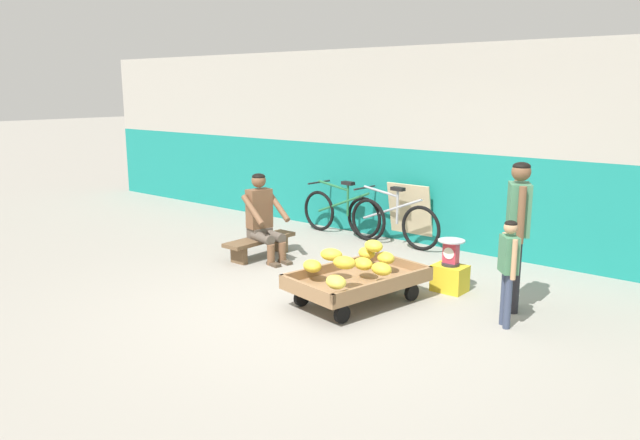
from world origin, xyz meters
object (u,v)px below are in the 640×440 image
(sign_board, at_px, (410,213))
(customer_child, at_px, (508,262))
(plastic_crate, at_px, (450,278))
(weighing_scale, at_px, (451,252))
(low_bench, at_px, (260,243))
(bicycle_far_left, at_px, (391,221))
(customer_adult, at_px, (518,220))
(banana_cart, at_px, (358,281))
(bicycle_near_left, at_px, (343,213))
(vendor_seated, at_px, (263,217))

(sign_board, bearing_deg, customer_child, -42.54)
(plastic_crate, relative_size, weighing_scale, 1.20)
(low_bench, height_order, customer_child, customer_child)
(bicycle_far_left, height_order, customer_adult, customer_adult)
(banana_cart, height_order, bicycle_near_left, bicycle_near_left)
(vendor_seated, relative_size, sign_board, 1.29)
(plastic_crate, distance_m, bicycle_far_left, 2.18)
(weighing_scale, xyz_separation_m, bicycle_near_left, (-2.56, 1.35, -0.10))
(vendor_seated, height_order, customer_child, vendor_seated)
(bicycle_near_left, distance_m, sign_board, 1.08)
(low_bench, distance_m, sign_board, 2.29)
(vendor_seated, distance_m, customer_adult, 3.38)
(plastic_crate, bearing_deg, customer_child, -33.77)
(sign_board, bearing_deg, vendor_seated, -117.60)
(low_bench, distance_m, weighing_scale, 2.69)
(vendor_seated, height_order, sign_board, vendor_seated)
(low_bench, distance_m, customer_adult, 3.53)
(bicycle_far_left, distance_m, customer_child, 3.28)
(bicycle_near_left, bearing_deg, bicycle_far_left, 1.18)
(vendor_seated, relative_size, customer_adult, 0.75)
(bicycle_near_left, bearing_deg, sign_board, 14.74)
(banana_cart, height_order, vendor_seated, vendor_seated)
(banana_cart, relative_size, sign_board, 1.77)
(plastic_crate, bearing_deg, sign_board, 133.15)
(weighing_scale, bearing_deg, customer_child, -33.72)
(vendor_seated, bearing_deg, plastic_crate, 8.20)
(weighing_scale, bearing_deg, low_bench, -172.48)
(bicycle_near_left, xyz_separation_m, customer_adult, (3.35, -1.48, 0.60))
(banana_cart, height_order, bicycle_far_left, bicycle_far_left)
(bicycle_far_left, relative_size, customer_child, 1.60)
(vendor_seated, distance_m, plastic_crate, 2.63)
(low_bench, bearing_deg, bicycle_far_left, 60.67)
(bicycle_near_left, bearing_deg, low_bench, -93.06)
(banana_cart, relative_size, vendor_seated, 1.37)
(sign_board, bearing_deg, bicycle_far_left, -122.36)
(vendor_seated, relative_size, customer_child, 1.10)
(low_bench, relative_size, vendor_seated, 0.97)
(vendor_seated, bearing_deg, customer_adult, 4.05)
(banana_cart, distance_m, customer_child, 1.57)
(weighing_scale, distance_m, sign_board, 2.23)
(vendor_seated, relative_size, bicycle_far_left, 0.69)
(low_bench, xyz_separation_m, weighing_scale, (2.65, 0.35, 0.25))
(banana_cart, relative_size, customer_child, 1.51)
(plastic_crate, distance_m, customer_child, 1.20)
(bicycle_near_left, xyz_separation_m, sign_board, (1.04, 0.27, 0.09))
(plastic_crate, bearing_deg, bicycle_near_left, 152.17)
(banana_cart, xyz_separation_m, bicycle_far_left, (-1.12, 2.35, 0.11))
(low_bench, bearing_deg, bicycle_near_left, 86.94)
(plastic_crate, height_order, bicycle_far_left, bicycle_far_left)
(sign_board, bearing_deg, low_bench, -119.73)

